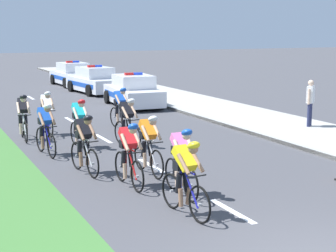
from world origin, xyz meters
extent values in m
cube|color=#A3A099|center=(6.61, 14.00, 0.06)|extent=(3.63, 60.00, 0.12)
cube|color=#9E9E99|center=(4.87, 14.00, 0.07)|extent=(0.16, 60.00, 0.13)
cube|color=white|center=(0.00, 2.94, 0.00)|extent=(0.14, 1.60, 0.01)
cube|color=white|center=(0.00, 6.94, 0.00)|extent=(0.14, 1.60, 0.01)
cube|color=white|center=(0.00, 10.94, 0.00)|extent=(0.14, 1.60, 0.01)
cube|color=white|center=(0.00, 14.94, 0.00)|extent=(0.14, 1.60, 0.01)
cube|color=white|center=(0.00, 18.94, 0.00)|extent=(0.14, 1.60, 0.01)
cube|color=white|center=(0.00, 22.94, 0.00)|extent=(0.14, 1.60, 0.01)
torus|color=black|center=(-0.91, 2.63, 0.36)|extent=(0.11, 0.72, 0.72)
cylinder|color=#99999E|center=(-0.91, 2.63, 0.36)|extent=(0.07, 0.07, 0.06)
torus|color=black|center=(-1.01, 3.62, 0.36)|extent=(0.11, 0.72, 0.72)
cylinder|color=#99999E|center=(-1.01, 3.62, 0.36)|extent=(0.07, 0.07, 0.06)
cylinder|color=#1E1E99|center=(-0.96, 3.07, 0.90)|extent=(0.09, 0.55, 0.04)
cylinder|color=#1E1E99|center=(-0.94, 2.90, 0.58)|extent=(0.09, 0.48, 0.63)
cylinder|color=#1E1E99|center=(-0.98, 3.27, 0.60)|extent=(0.04, 0.04, 0.65)
cylinder|color=black|center=(-0.92, 2.73, 0.88)|extent=(0.42, 0.07, 0.03)
cube|color=black|center=(-0.98, 3.27, 0.94)|extent=(0.12, 0.23, 0.05)
cube|color=yellow|center=(-0.97, 3.15, 1.14)|extent=(0.33, 0.57, 0.46)
cube|color=black|center=(-0.98, 3.26, 0.98)|extent=(0.30, 0.23, 0.18)
cylinder|color=black|center=(-0.88, 3.22, 0.64)|extent=(0.13, 0.23, 0.40)
cylinder|color=#9E7051|center=(-0.87, 3.14, 0.37)|extent=(0.10, 0.16, 0.36)
cylinder|color=black|center=(-1.06, 3.20, 0.64)|extent=(0.13, 0.18, 0.40)
cylinder|color=#9E7051|center=(-1.05, 3.12, 0.37)|extent=(0.10, 0.13, 0.36)
cylinder|color=#9E7051|center=(-0.79, 2.95, 1.09)|extent=(0.11, 0.41, 0.35)
cylinder|color=#9E7051|center=(-1.10, 2.92, 1.09)|extent=(0.11, 0.41, 0.35)
sphere|color=#9E7051|center=(-0.94, 2.85, 1.38)|extent=(0.19, 0.19, 0.19)
ellipsoid|color=yellow|center=(-0.94, 2.84, 1.45)|extent=(0.26, 0.34, 0.24)
torus|color=black|center=(-0.47, 3.81, 0.36)|extent=(0.07, 0.73, 0.72)
cylinder|color=#99999E|center=(-0.47, 3.81, 0.36)|extent=(0.06, 0.06, 0.06)
torus|color=black|center=(-0.44, 4.80, 0.36)|extent=(0.07, 0.73, 0.72)
cylinder|color=#99999E|center=(-0.44, 4.80, 0.36)|extent=(0.06, 0.06, 0.06)
cylinder|color=silver|center=(-0.46, 4.26, 0.90)|extent=(0.06, 0.55, 0.04)
cylinder|color=silver|center=(-0.46, 4.08, 0.58)|extent=(0.06, 0.48, 0.63)
cylinder|color=silver|center=(-0.45, 4.46, 0.60)|extent=(0.04, 0.04, 0.65)
cylinder|color=black|center=(-0.47, 3.91, 0.88)|extent=(0.42, 0.04, 0.03)
cube|color=black|center=(-0.45, 4.46, 0.94)|extent=(0.11, 0.22, 0.05)
cube|color=pink|center=(-0.45, 4.33, 1.14)|extent=(0.30, 0.56, 0.45)
cube|color=black|center=(-0.45, 4.45, 0.98)|extent=(0.29, 0.21, 0.18)
cylinder|color=black|center=(-0.36, 4.39, 0.64)|extent=(0.12, 0.23, 0.40)
cylinder|color=beige|center=(-0.36, 4.31, 0.37)|extent=(0.10, 0.16, 0.36)
cylinder|color=black|center=(-0.54, 4.40, 0.64)|extent=(0.12, 0.17, 0.40)
cylinder|color=beige|center=(-0.54, 4.32, 0.37)|extent=(0.09, 0.13, 0.36)
cylinder|color=beige|center=(-0.30, 4.11, 1.09)|extent=(0.09, 0.40, 0.35)
cylinder|color=beige|center=(-0.62, 4.12, 1.09)|extent=(0.09, 0.40, 0.35)
sphere|color=beige|center=(-0.47, 4.03, 1.38)|extent=(0.19, 0.19, 0.19)
ellipsoid|color=blue|center=(-0.47, 4.02, 1.45)|extent=(0.24, 0.32, 0.24)
torus|color=black|center=(-1.23, 4.92, 0.36)|extent=(0.06, 0.72, 0.72)
cylinder|color=#99999E|center=(-1.23, 4.92, 0.36)|extent=(0.06, 0.06, 0.06)
torus|color=black|center=(-1.24, 5.92, 0.36)|extent=(0.06, 0.72, 0.72)
cylinder|color=#99999E|center=(-1.24, 5.92, 0.36)|extent=(0.06, 0.06, 0.06)
cylinder|color=#B21919|center=(-1.23, 5.37, 0.90)|extent=(0.04, 0.55, 0.04)
cylinder|color=#B21919|center=(-1.23, 5.19, 0.58)|extent=(0.05, 0.48, 0.63)
cylinder|color=#B21919|center=(-1.24, 5.57, 0.60)|extent=(0.04, 0.04, 0.65)
cylinder|color=black|center=(-1.23, 5.02, 0.88)|extent=(0.42, 0.03, 0.03)
cube|color=black|center=(-1.24, 5.57, 0.94)|extent=(0.10, 0.22, 0.05)
cube|color=red|center=(-1.24, 5.44, 1.14)|extent=(0.29, 0.55, 0.45)
cube|color=black|center=(-1.24, 5.56, 0.98)|extent=(0.28, 0.20, 0.18)
cylinder|color=black|center=(-1.15, 5.51, 0.64)|extent=(0.11, 0.23, 0.40)
cylinder|color=tan|center=(-1.15, 5.43, 0.37)|extent=(0.09, 0.16, 0.36)
cylinder|color=black|center=(-1.33, 5.50, 0.64)|extent=(0.11, 0.17, 0.40)
cylinder|color=tan|center=(-1.33, 5.42, 0.37)|extent=(0.09, 0.12, 0.36)
cylinder|color=tan|center=(-1.07, 5.23, 1.09)|extent=(0.08, 0.40, 0.35)
cylinder|color=tan|center=(-1.39, 5.22, 1.09)|extent=(0.08, 0.40, 0.35)
sphere|color=tan|center=(-1.23, 5.14, 1.38)|extent=(0.19, 0.19, 0.19)
ellipsoid|color=blue|center=(-1.23, 5.13, 1.45)|extent=(0.24, 0.32, 0.24)
torus|color=black|center=(-0.40, 5.70, 0.36)|extent=(0.06, 0.72, 0.72)
cylinder|color=#99999E|center=(-0.40, 5.70, 0.36)|extent=(0.06, 0.06, 0.06)
torus|color=black|center=(-0.42, 6.70, 0.36)|extent=(0.06, 0.72, 0.72)
cylinder|color=#99999E|center=(-0.42, 6.70, 0.36)|extent=(0.06, 0.06, 0.06)
cylinder|color=silver|center=(-0.41, 6.15, 0.90)|extent=(0.05, 0.55, 0.04)
cylinder|color=silver|center=(-0.40, 5.98, 0.58)|extent=(0.05, 0.48, 0.63)
cylinder|color=silver|center=(-0.41, 6.35, 0.60)|extent=(0.04, 0.04, 0.65)
cylinder|color=black|center=(-0.40, 5.80, 0.88)|extent=(0.42, 0.04, 0.03)
cube|color=black|center=(-0.41, 6.35, 0.94)|extent=(0.10, 0.22, 0.05)
cube|color=orange|center=(-0.41, 6.23, 1.14)|extent=(0.29, 0.55, 0.47)
cube|color=black|center=(-0.41, 6.34, 0.98)|extent=(0.28, 0.21, 0.18)
cylinder|color=black|center=(-0.32, 6.29, 0.64)|extent=(0.11, 0.23, 0.40)
cylinder|color=tan|center=(-0.32, 6.21, 0.37)|extent=(0.09, 0.16, 0.36)
cylinder|color=black|center=(-0.50, 6.29, 0.64)|extent=(0.11, 0.17, 0.40)
cylinder|color=tan|center=(-0.50, 6.21, 0.37)|extent=(0.09, 0.12, 0.36)
cylinder|color=tan|center=(-0.24, 6.02, 1.09)|extent=(0.08, 0.40, 0.35)
cylinder|color=tan|center=(-0.56, 6.01, 1.09)|extent=(0.08, 0.40, 0.35)
sphere|color=tan|center=(-0.40, 5.93, 1.38)|extent=(0.19, 0.19, 0.19)
ellipsoid|color=white|center=(-0.40, 5.92, 1.45)|extent=(0.24, 0.32, 0.24)
torus|color=black|center=(-1.77, 6.46, 0.36)|extent=(0.13, 0.72, 0.72)
cylinder|color=#99999E|center=(-1.77, 6.46, 0.36)|extent=(0.07, 0.07, 0.06)
torus|color=black|center=(-1.88, 7.45, 0.36)|extent=(0.13, 0.72, 0.72)
cylinder|color=#99999E|center=(-1.88, 7.45, 0.36)|extent=(0.07, 0.07, 0.06)
cylinder|color=silver|center=(-1.82, 6.90, 0.90)|extent=(0.10, 0.55, 0.04)
cylinder|color=silver|center=(-1.80, 6.73, 0.58)|extent=(0.09, 0.48, 0.63)
cylinder|color=silver|center=(-1.84, 7.10, 0.60)|extent=(0.04, 0.04, 0.65)
cylinder|color=black|center=(-1.78, 6.56, 0.88)|extent=(0.42, 0.08, 0.03)
cube|color=black|center=(-1.84, 7.10, 0.94)|extent=(0.12, 0.23, 0.05)
cube|color=black|center=(-1.83, 6.98, 1.14)|extent=(0.34, 0.57, 0.47)
cube|color=black|center=(-1.84, 7.09, 0.98)|extent=(0.30, 0.23, 0.18)
cylinder|color=black|center=(-1.75, 7.05, 0.64)|extent=(0.13, 0.23, 0.40)
cylinder|color=#9E7051|center=(-1.74, 6.97, 0.37)|extent=(0.11, 0.16, 0.36)
cylinder|color=black|center=(-1.92, 7.03, 0.64)|extent=(0.13, 0.18, 0.40)
cylinder|color=#9E7051|center=(-1.92, 6.95, 0.37)|extent=(0.10, 0.13, 0.36)
cylinder|color=#9E7051|center=(-1.64, 6.78, 1.09)|extent=(0.12, 0.41, 0.35)
cylinder|color=#9E7051|center=(-1.96, 6.75, 1.09)|extent=(0.12, 0.41, 0.35)
sphere|color=#9E7051|center=(-1.79, 6.68, 1.38)|extent=(0.19, 0.19, 0.19)
ellipsoid|color=black|center=(-1.79, 6.67, 1.45)|extent=(0.26, 0.34, 0.24)
torus|color=black|center=(-2.19, 8.89, 0.36)|extent=(0.12, 0.72, 0.72)
cylinder|color=#99999E|center=(-2.19, 8.89, 0.36)|extent=(0.07, 0.07, 0.06)
torus|color=black|center=(-2.29, 9.89, 0.36)|extent=(0.12, 0.72, 0.72)
cylinder|color=#99999E|center=(-2.29, 9.89, 0.36)|extent=(0.07, 0.07, 0.06)
cylinder|color=#1E1E99|center=(-2.24, 9.34, 0.90)|extent=(0.09, 0.55, 0.04)
cylinder|color=#1E1E99|center=(-2.22, 9.17, 0.58)|extent=(0.09, 0.48, 0.63)
cylinder|color=#1E1E99|center=(-2.26, 9.54, 0.60)|extent=(0.04, 0.04, 0.65)
cylinder|color=black|center=(-2.20, 8.99, 0.88)|extent=(0.42, 0.07, 0.03)
cube|color=black|center=(-2.26, 9.54, 0.94)|extent=(0.12, 0.23, 0.05)
cube|color=blue|center=(-2.25, 9.42, 1.14)|extent=(0.33, 0.57, 0.47)
cube|color=black|center=(-2.26, 9.53, 0.98)|extent=(0.30, 0.23, 0.18)
cylinder|color=black|center=(-2.16, 9.49, 0.64)|extent=(0.13, 0.23, 0.40)
cylinder|color=#9E7051|center=(-2.15, 9.41, 0.37)|extent=(0.10, 0.16, 0.36)
cylinder|color=black|center=(-2.34, 9.47, 0.64)|extent=(0.13, 0.18, 0.40)
cylinder|color=#9E7051|center=(-2.33, 9.39, 0.37)|extent=(0.10, 0.13, 0.36)
cylinder|color=#9E7051|center=(-2.07, 9.22, 1.09)|extent=(0.12, 0.41, 0.35)
cylinder|color=#9E7051|center=(-2.38, 9.19, 1.09)|extent=(0.12, 0.41, 0.35)
sphere|color=#9E7051|center=(-2.22, 9.12, 1.38)|extent=(0.19, 0.19, 0.19)
ellipsoid|color=white|center=(-2.22, 9.11, 1.45)|extent=(0.26, 0.34, 0.24)
torus|color=black|center=(-1.07, 9.43, 0.36)|extent=(0.07, 0.73, 0.72)
cylinder|color=#99999E|center=(-1.07, 9.43, 0.36)|extent=(0.06, 0.06, 0.06)
torus|color=black|center=(-1.11, 10.43, 0.36)|extent=(0.07, 0.73, 0.72)
cylinder|color=#99999E|center=(-1.11, 10.43, 0.36)|extent=(0.06, 0.06, 0.06)
cylinder|color=#1E1E99|center=(-1.09, 9.88, 0.90)|extent=(0.06, 0.55, 0.04)
cylinder|color=#1E1E99|center=(-1.08, 9.70, 0.58)|extent=(0.06, 0.48, 0.63)
cylinder|color=#1E1E99|center=(-1.10, 10.08, 0.60)|extent=(0.04, 0.04, 0.65)
cylinder|color=black|center=(-1.08, 9.53, 0.88)|extent=(0.42, 0.04, 0.03)
cube|color=black|center=(-1.10, 10.08, 0.94)|extent=(0.11, 0.22, 0.05)
cube|color=#19B2B7|center=(-1.09, 9.95, 1.14)|extent=(0.30, 0.55, 0.47)
cube|color=black|center=(-1.10, 10.07, 0.98)|extent=(0.29, 0.21, 0.18)
cylinder|color=black|center=(-1.01, 10.02, 0.64)|extent=(0.12, 0.23, 0.40)
cylinder|color=beige|center=(-1.00, 9.94, 0.37)|extent=(0.10, 0.16, 0.36)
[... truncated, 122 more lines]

